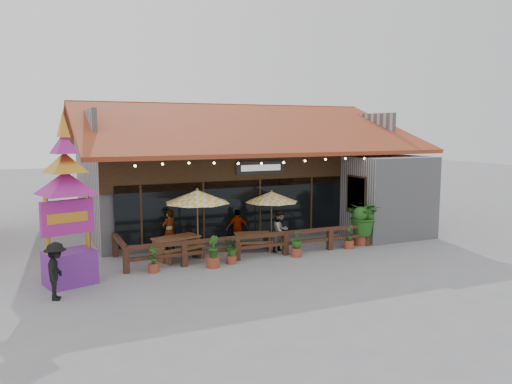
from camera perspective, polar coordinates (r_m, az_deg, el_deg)
name	(u,v)px	position (r m, az deg, el deg)	size (l,w,h in m)	color
ground	(291,251)	(19.98, 3.99, -6.71)	(100.00, 100.00, 0.00)	gray
restaurant_building	(235,180)	(25.64, -2.43, 1.38)	(15.50, 14.73, 6.09)	#9E9EA2
patio_railing	(241,242)	(18.67, -1.75, -5.75)	(10.00, 2.60, 0.92)	#472819
umbrella_left	(197,197)	(18.67, -6.73, -0.56)	(2.89, 2.89, 2.63)	brown
umbrella_right	(271,197)	(20.33, 1.78, -0.58)	(2.62, 2.62, 2.35)	brown
picnic_table_left	(176,244)	(18.89, -9.10, -5.86)	(2.06, 1.89, 0.83)	brown
picnic_table_right	(253,238)	(19.97, -0.39, -5.32)	(1.71, 1.56, 0.70)	brown
thai_sign_tower	(66,188)	(16.21, -20.89, 0.48)	(2.64, 2.64, 5.74)	#672588
tropical_plant	(361,216)	(21.15, 11.95, -2.71)	(1.81, 1.92, 2.13)	brown
diner_a	(169,232)	(19.61, -9.89, -4.47)	(0.63, 0.42, 1.74)	#392412
diner_b	(281,231)	(19.61, 2.87, -4.51)	(0.80, 0.62, 1.64)	#392412
diner_c	(238,228)	(20.41, -2.12, -4.17)	(0.91, 0.38, 1.55)	#392412
pedestrian	(56,271)	(15.28, -21.88, -8.39)	(1.07, 0.61, 1.65)	black
planter_a	(153,262)	(17.27, -11.64, -7.79)	(0.38, 0.36, 0.89)	brown
planter_b	(213,253)	(17.53, -4.94, -6.99)	(0.46, 0.46, 1.12)	brown
planter_c	(231,250)	(17.98, -2.85, -6.64)	(0.66, 0.62, 0.89)	brown
planter_d	(297,244)	(18.99, 4.66, -5.94)	(0.54, 0.54, 1.02)	brown
planter_e	(349,238)	(20.57, 10.58, -5.23)	(0.40, 0.41, 0.98)	brown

